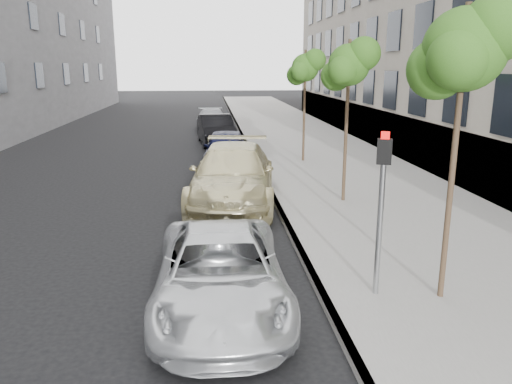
{
  "coord_description": "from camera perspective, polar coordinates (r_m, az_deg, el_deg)",
  "views": [
    {
      "loc": [
        -0.79,
        -6.21,
        4.07
      ],
      "look_at": [
        0.17,
        3.87,
        1.5
      ],
      "focal_mm": 35.0,
      "sensor_mm": 36.0,
      "label": 1
    }
  ],
  "objects": [
    {
      "name": "sedan_blue",
      "position": [
        20.75,
        -3.46,
        4.99
      ],
      "size": [
        2.06,
        4.49,
        1.49
      ],
      "primitive_type": "imported",
      "rotation": [
        0.0,
        0.0,
        -0.07
      ],
      "color": "black",
      "rests_on": "ground"
    },
    {
      "name": "tree_far",
      "position": [
        21.1,
        5.72,
        13.93
      ],
      "size": [
        1.52,
        1.32,
        4.61
      ],
      "color": "#38281C",
      "rests_on": "sidewalk"
    },
    {
      "name": "tree_near",
      "position": [
        8.7,
        22.87,
        14.73
      ],
      "size": [
        1.66,
        1.46,
        5.0
      ],
      "color": "#38281C",
      "rests_on": "sidewalk"
    },
    {
      "name": "suv",
      "position": [
        15.04,
        -2.67,
        1.94
      ],
      "size": [
        3.09,
        6.23,
        1.74
      ],
      "primitive_type": "imported",
      "rotation": [
        0.0,
        0.0,
        -0.11
      ],
      "color": "beige",
      "rests_on": "ground"
    },
    {
      "name": "sedan_black",
      "position": [
        26.69,
        -4.59,
        7.11
      ],
      "size": [
        2.14,
        4.87,
        1.56
      ],
      "primitive_type": "imported",
      "rotation": [
        0.0,
        0.0,
        0.11
      ],
      "color": "black",
      "rests_on": "ground"
    },
    {
      "name": "sedan_rear",
      "position": [
        32.42,
        -5.04,
        8.2
      ],
      "size": [
        2.12,
        4.81,
        1.37
      ],
      "primitive_type": "imported",
      "rotation": [
        0.0,
        0.0,
        0.04
      ],
      "color": "gray",
      "rests_on": "ground"
    },
    {
      "name": "sidewalk",
      "position": [
        30.9,
        4.13,
        6.77
      ],
      "size": [
        6.4,
        72.0,
        0.14
      ],
      "primitive_type": "cube",
      "color": "gray",
      "rests_on": "ground"
    },
    {
      "name": "curb",
      "position": [
        30.54,
        -1.7,
        6.71
      ],
      "size": [
        0.15,
        72.0,
        0.14
      ],
      "primitive_type": "cube",
      "color": "#9E9B93",
      "rests_on": "ground"
    },
    {
      "name": "tree_mid",
      "position": [
        14.77,
        10.68,
        14.05
      ],
      "size": [
        1.56,
        1.36,
        4.73
      ],
      "color": "#38281C",
      "rests_on": "sidewalk"
    },
    {
      "name": "signal_pole",
      "position": [
        8.71,
        14.16,
        -0.27
      ],
      "size": [
        0.28,
        0.24,
        2.88
      ],
      "rotation": [
        0.0,
        0.0,
        -0.31
      ],
      "color": "#939699",
      "rests_on": "sidewalk"
    },
    {
      "name": "ground",
      "position": [
        7.47,
        1.63,
        -18.79
      ],
      "size": [
        160.0,
        160.0,
        0.0
      ],
      "primitive_type": "plane",
      "color": "black",
      "rests_on": "ground"
    },
    {
      "name": "minivan",
      "position": [
        8.62,
        -4.09,
        -9.15
      ],
      "size": [
        2.2,
        4.73,
        1.31
      ],
      "primitive_type": "imported",
      "rotation": [
        0.0,
        0.0,
        -0.0
      ],
      "color": "silver",
      "rests_on": "ground"
    }
  ]
}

